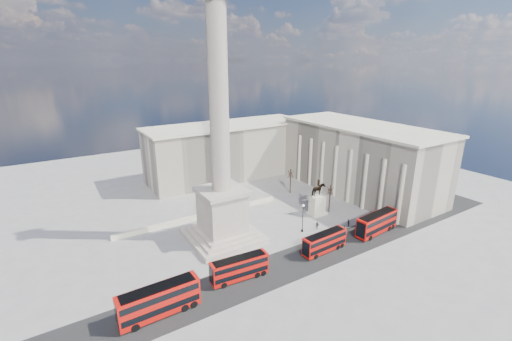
{
  "coord_description": "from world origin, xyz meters",
  "views": [
    {
      "loc": [
        -27.76,
        -52.15,
        35.02
      ],
      "look_at": [
        5.15,
        0.41,
        15.04
      ],
      "focal_mm": 24.0,
      "sensor_mm": 36.0,
      "label": 1
    }
  ],
  "objects_px": {
    "nelsons_column": "(221,179)",
    "red_bus_e": "(160,300)",
    "pedestrian_walking": "(344,229)",
    "red_bus_a": "(240,268)",
    "pedestrian_standing": "(348,223)",
    "pedestrian_crossing": "(317,225)",
    "red_bus_d": "(424,205)",
    "red_bus_b": "(325,242)",
    "red_bus_c": "(377,223)",
    "equestrian_statue": "(317,202)",
    "victorian_lamp": "(303,216)"
  },
  "relations": [
    {
      "from": "red_bus_a",
      "to": "red_bus_b",
      "type": "bearing_deg",
      "value": 1.13
    },
    {
      "from": "red_bus_d",
      "to": "pedestrian_walking",
      "type": "bearing_deg",
      "value": 173.07
    },
    {
      "from": "red_bus_b",
      "to": "pedestrian_crossing",
      "type": "bearing_deg",
      "value": 54.07
    },
    {
      "from": "victorian_lamp",
      "to": "equestrian_statue",
      "type": "distance_m",
      "value": 10.03
    },
    {
      "from": "red_bus_c",
      "to": "victorian_lamp",
      "type": "xyz_separation_m",
      "value": [
        -12.98,
        8.76,
        1.4
      ]
    },
    {
      "from": "victorian_lamp",
      "to": "pedestrian_standing",
      "type": "relative_size",
      "value": 3.82
    },
    {
      "from": "red_bus_e",
      "to": "pedestrian_walking",
      "type": "xyz_separation_m",
      "value": [
        40.96,
        3.91,
        -1.65
      ]
    },
    {
      "from": "red_bus_a",
      "to": "pedestrian_standing",
      "type": "xyz_separation_m",
      "value": [
        29.73,
        4.01,
        -1.28
      ]
    },
    {
      "from": "red_bus_e",
      "to": "pedestrian_walking",
      "type": "relative_size",
      "value": 7.15
    },
    {
      "from": "red_bus_e",
      "to": "pedestrian_walking",
      "type": "distance_m",
      "value": 41.18
    },
    {
      "from": "red_bus_a",
      "to": "equestrian_statue",
      "type": "height_order",
      "value": "equestrian_statue"
    },
    {
      "from": "equestrian_statue",
      "to": "pedestrian_standing",
      "type": "bearing_deg",
      "value": -79.27
    },
    {
      "from": "red_bus_c",
      "to": "pedestrian_walking",
      "type": "xyz_separation_m",
      "value": [
        -5.43,
        3.88,
        -1.53
      ]
    },
    {
      "from": "red_bus_a",
      "to": "pedestrian_walking",
      "type": "relative_size",
      "value": 6.19
    },
    {
      "from": "nelsons_column",
      "to": "equestrian_statue",
      "type": "bearing_deg",
      "value": -3.67
    },
    {
      "from": "red_bus_c",
      "to": "equestrian_statue",
      "type": "bearing_deg",
      "value": 102.28
    },
    {
      "from": "red_bus_e",
      "to": "pedestrian_standing",
      "type": "xyz_separation_m",
      "value": [
        43.64,
        5.41,
        -1.64
      ]
    },
    {
      "from": "red_bus_a",
      "to": "red_bus_c",
      "type": "xyz_separation_m",
      "value": [
        32.48,
        -1.38,
        0.23
      ]
    },
    {
      "from": "red_bus_c",
      "to": "red_bus_e",
      "type": "bearing_deg",
      "value": 174.86
    },
    {
      "from": "red_bus_a",
      "to": "pedestrian_standing",
      "type": "distance_m",
      "value": 30.03
    },
    {
      "from": "pedestrian_walking",
      "to": "pedestrian_crossing",
      "type": "relative_size",
      "value": 0.91
    },
    {
      "from": "red_bus_d",
      "to": "pedestrian_walking",
      "type": "distance_m",
      "value": 23.14
    },
    {
      "from": "nelsons_column",
      "to": "red_bus_d",
      "type": "xyz_separation_m",
      "value": [
        45.97,
        -14.94,
        -10.77
      ]
    },
    {
      "from": "red_bus_d",
      "to": "pedestrian_standing",
      "type": "xyz_separation_m",
      "value": [
        -20.16,
        4.95,
        -1.31
      ]
    },
    {
      "from": "nelsons_column",
      "to": "pedestrian_walking",
      "type": "distance_m",
      "value": 28.52
    },
    {
      "from": "nelsons_column",
      "to": "pedestrian_standing",
      "type": "distance_m",
      "value": 30.2
    },
    {
      "from": "red_bus_a",
      "to": "victorian_lamp",
      "type": "distance_m",
      "value": 20.92
    },
    {
      "from": "nelsons_column",
      "to": "pedestrian_walking",
      "type": "relative_size",
      "value": 30.63
    },
    {
      "from": "pedestrian_standing",
      "to": "pedestrian_crossing",
      "type": "relative_size",
      "value": 0.93
    },
    {
      "from": "red_bus_e",
      "to": "pedestrian_crossing",
      "type": "relative_size",
      "value": 6.53
    },
    {
      "from": "red_bus_a",
      "to": "red_bus_c",
      "type": "relative_size",
      "value": 0.9
    },
    {
      "from": "red_bus_b",
      "to": "red_bus_c",
      "type": "distance_m",
      "value": 14.48
    },
    {
      "from": "victorian_lamp",
      "to": "equestrian_statue",
      "type": "height_order",
      "value": "equestrian_statue"
    },
    {
      "from": "red_bus_a",
      "to": "red_bus_b",
      "type": "height_order",
      "value": "red_bus_a"
    },
    {
      "from": "red_bus_c",
      "to": "nelsons_column",
      "type": "bearing_deg",
      "value": 146.52
    },
    {
      "from": "nelsons_column",
      "to": "victorian_lamp",
      "type": "bearing_deg",
      "value": -23.03
    },
    {
      "from": "nelsons_column",
      "to": "red_bus_e",
      "type": "height_order",
      "value": "nelsons_column"
    },
    {
      "from": "pedestrian_crossing",
      "to": "red_bus_e",
      "type": "bearing_deg",
      "value": 77.69
    },
    {
      "from": "pedestrian_walking",
      "to": "pedestrian_standing",
      "type": "relative_size",
      "value": 0.98
    },
    {
      "from": "red_bus_e",
      "to": "victorian_lamp",
      "type": "height_order",
      "value": "victorian_lamp"
    },
    {
      "from": "victorian_lamp",
      "to": "red_bus_e",
      "type": "bearing_deg",
      "value": -165.27
    },
    {
      "from": "red_bus_c",
      "to": "pedestrian_standing",
      "type": "bearing_deg",
      "value": 111.87
    },
    {
      "from": "red_bus_c",
      "to": "pedestrian_standing",
      "type": "height_order",
      "value": "red_bus_c"
    },
    {
      "from": "red_bus_a",
      "to": "victorian_lamp",
      "type": "relative_size",
      "value": 1.59
    },
    {
      "from": "victorian_lamp",
      "to": "pedestrian_crossing",
      "type": "distance_m",
      "value": 4.58
    },
    {
      "from": "red_bus_e",
      "to": "pedestrian_standing",
      "type": "distance_m",
      "value": 44.0
    },
    {
      "from": "nelsons_column",
      "to": "pedestrian_walking",
      "type": "height_order",
      "value": "nelsons_column"
    },
    {
      "from": "red_bus_a",
      "to": "pedestrian_crossing",
      "type": "relative_size",
      "value": 5.65
    },
    {
      "from": "pedestrian_walking",
      "to": "pedestrian_standing",
      "type": "xyz_separation_m",
      "value": [
        2.68,
        1.51,
        0.02
      ]
    },
    {
      "from": "equestrian_statue",
      "to": "pedestrian_walking",
      "type": "xyz_separation_m",
      "value": [
        -1.08,
        -9.95,
        -2.29
      ]
    }
  ]
}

